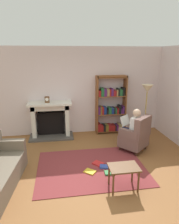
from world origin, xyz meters
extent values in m
plane|color=brown|center=(0.00, 0.00, 0.00)|extent=(14.00, 14.00, 0.00)
cube|color=silver|center=(0.00, 2.55, 1.35)|extent=(5.60, 0.10, 2.70)
cube|color=maroon|center=(0.00, 0.30, 0.01)|extent=(2.40, 1.80, 0.01)
cube|color=#4C4742|center=(-0.93, 2.18, 0.03)|extent=(1.31, 0.64, 0.05)
cube|color=black|center=(-0.93, 2.40, 0.40)|extent=(0.79, 0.20, 0.70)
cube|color=silver|center=(-1.43, 2.28, 0.52)|extent=(0.12, 0.44, 1.04)
cube|color=silver|center=(-0.43, 2.28, 0.52)|extent=(0.12, 0.44, 1.04)
cube|color=silver|center=(-0.93, 2.28, 0.96)|extent=(1.11, 0.44, 0.16)
cube|color=silver|center=(-0.93, 2.22, 1.07)|extent=(1.27, 0.56, 0.06)
cylinder|color=brown|center=(-1.00, 2.20, 1.19)|extent=(0.14, 0.14, 0.18)
cylinder|color=white|center=(-1.00, 2.14, 1.21)|extent=(0.10, 0.01, 0.10)
cube|color=brown|center=(0.51, 2.34, 0.92)|extent=(0.04, 0.32, 1.84)
cube|color=brown|center=(1.42, 2.34, 0.92)|extent=(0.04, 0.32, 1.84)
cube|color=brown|center=(0.96, 2.34, 1.82)|extent=(0.95, 0.32, 0.04)
cube|color=brown|center=(0.96, 2.34, 0.06)|extent=(0.91, 0.32, 0.02)
cube|color=maroon|center=(0.58, 2.33, 0.20)|extent=(0.09, 0.26, 0.25)
cube|color=maroon|center=(0.67, 2.33, 0.17)|extent=(0.08, 0.26, 0.19)
cube|color=black|center=(0.75, 2.33, 0.17)|extent=(0.07, 0.26, 0.20)
cube|color=brown|center=(0.84, 2.33, 0.17)|extent=(0.09, 0.26, 0.20)
cube|color=maroon|center=(0.93, 2.33, 0.17)|extent=(0.08, 0.26, 0.20)
cube|color=maroon|center=(1.01, 2.33, 0.16)|extent=(0.07, 0.26, 0.18)
cube|color=maroon|center=(1.08, 2.33, 0.17)|extent=(0.05, 0.26, 0.19)
cube|color=black|center=(1.13, 2.33, 0.16)|extent=(0.04, 0.26, 0.17)
cube|color=#4C1E59|center=(1.18, 2.33, 0.16)|extent=(0.06, 0.26, 0.18)
cube|color=#997F4C|center=(1.24, 2.33, 0.19)|extent=(0.04, 0.26, 0.23)
cube|color=#997F4C|center=(1.30, 2.33, 0.17)|extent=(0.06, 0.26, 0.19)
cube|color=navy|center=(1.38, 2.33, 0.16)|extent=(0.09, 0.26, 0.17)
cube|color=brown|center=(0.96, 2.34, 0.63)|extent=(0.91, 0.32, 0.02)
cube|color=#4C1E59|center=(0.57, 2.33, 0.76)|extent=(0.07, 0.26, 0.23)
cube|color=brown|center=(0.63, 2.33, 0.77)|extent=(0.04, 0.26, 0.25)
cube|color=maroon|center=(0.69, 2.33, 0.76)|extent=(0.06, 0.26, 0.23)
cube|color=navy|center=(0.76, 2.33, 0.76)|extent=(0.07, 0.26, 0.22)
cube|color=black|center=(0.84, 2.33, 0.73)|extent=(0.06, 0.26, 0.16)
cube|color=#1E592D|center=(0.92, 2.33, 0.75)|extent=(0.09, 0.26, 0.20)
cube|color=navy|center=(1.00, 2.33, 0.74)|extent=(0.07, 0.26, 0.19)
cube|color=black|center=(1.06, 2.33, 0.75)|extent=(0.04, 0.26, 0.20)
cube|color=#1E592D|center=(1.11, 2.33, 0.74)|extent=(0.05, 0.26, 0.18)
cube|color=maroon|center=(1.17, 2.33, 0.74)|extent=(0.06, 0.26, 0.18)
cube|color=black|center=(1.24, 2.33, 0.78)|extent=(0.07, 0.26, 0.26)
cube|color=#4C1E59|center=(1.30, 2.33, 0.73)|extent=(0.04, 0.26, 0.16)
cube|color=#4C1E59|center=(1.35, 2.33, 0.76)|extent=(0.06, 0.26, 0.23)
cube|color=brown|center=(0.96, 2.34, 1.21)|extent=(0.91, 0.32, 0.02)
cube|color=maroon|center=(0.57, 2.33, 1.31)|extent=(0.07, 0.26, 0.18)
cube|color=#1E592D|center=(0.67, 2.33, 1.35)|extent=(0.09, 0.26, 0.25)
cube|color=#4C1E59|center=(0.76, 2.33, 1.34)|extent=(0.08, 0.26, 0.23)
cube|color=#997F4C|center=(0.84, 2.33, 1.33)|extent=(0.07, 0.26, 0.22)
cube|color=maroon|center=(0.91, 2.33, 1.33)|extent=(0.05, 0.26, 0.21)
cube|color=#4C1E59|center=(0.97, 2.33, 1.34)|extent=(0.07, 0.26, 0.23)
cube|color=maroon|center=(1.05, 2.33, 1.31)|extent=(0.09, 0.26, 0.17)
cube|color=#997F4C|center=(1.13, 2.33, 1.31)|extent=(0.05, 0.26, 0.19)
cube|color=black|center=(1.18, 2.33, 1.33)|extent=(0.05, 0.26, 0.22)
cube|color=#1E592D|center=(1.25, 2.33, 1.32)|extent=(0.08, 0.26, 0.20)
cube|color=black|center=(1.33, 2.33, 1.35)|extent=(0.05, 0.26, 0.25)
cube|color=brown|center=(0.96, 2.34, 1.78)|extent=(0.91, 0.32, 0.02)
cylinder|color=#331E14|center=(1.29, 1.35, 0.06)|extent=(0.05, 0.05, 0.12)
cylinder|color=#331E14|center=(0.90, 1.02, 0.06)|extent=(0.05, 0.05, 0.12)
cylinder|color=#331E14|center=(1.60, 0.98, 0.06)|extent=(0.05, 0.05, 0.12)
cylinder|color=#331E14|center=(1.21, 0.65, 0.06)|extent=(0.05, 0.05, 0.12)
cube|color=brown|center=(1.25, 1.00, 0.27)|extent=(0.88, 0.87, 0.30)
cube|color=brown|center=(1.40, 0.82, 0.70)|extent=(0.59, 0.54, 0.55)
cube|color=brown|center=(1.45, 1.18, 0.53)|extent=(0.44, 0.49, 0.22)
cube|color=brown|center=(1.04, 0.83, 0.53)|extent=(0.44, 0.49, 0.22)
cube|color=white|center=(1.28, 0.96, 0.67)|extent=(0.37, 0.36, 0.50)
sphere|color=#D8AD8C|center=(1.28, 0.96, 1.04)|extent=(0.20, 0.20, 0.20)
cube|color=#191E3F|center=(1.21, 1.17, 0.47)|extent=(0.35, 0.38, 0.12)
cube|color=#191E3F|center=(1.09, 1.06, 0.47)|extent=(0.35, 0.38, 0.12)
cylinder|color=#191E3F|center=(1.09, 1.31, 0.21)|extent=(0.10, 0.10, 0.42)
cylinder|color=#191E3F|center=(0.97, 1.21, 0.21)|extent=(0.10, 0.10, 0.42)
cube|color=white|center=(1.07, 1.22, 0.77)|extent=(0.34, 0.31, 0.25)
cube|color=#746756|center=(-1.80, 0.68, 0.52)|extent=(0.71, 0.24, 0.24)
cube|color=brown|center=(0.48, -0.51, 0.45)|extent=(0.56, 0.39, 0.03)
cylinder|color=brown|center=(0.24, -0.66, 0.22)|extent=(0.04, 0.04, 0.44)
cylinder|color=brown|center=(0.72, -0.66, 0.22)|extent=(0.04, 0.04, 0.44)
cylinder|color=brown|center=(0.24, -0.35, 0.22)|extent=(0.04, 0.04, 0.44)
cylinder|color=brown|center=(0.72, -0.35, 0.22)|extent=(0.04, 0.04, 0.44)
cube|color=gold|center=(-0.06, 0.11, 0.02)|extent=(0.29, 0.29, 0.03)
cube|color=red|center=(0.18, 0.40, 0.03)|extent=(0.30, 0.30, 0.03)
cube|color=#267233|center=(0.35, -0.01, 0.03)|extent=(0.22, 0.17, 0.03)
cube|color=#334CA5|center=(0.29, 0.24, 0.03)|extent=(0.23, 0.19, 0.04)
cylinder|color=#B7933F|center=(1.84, 1.68, 0.01)|extent=(0.24, 0.24, 0.03)
cylinder|color=#B7933F|center=(1.84, 1.68, 0.73)|extent=(0.03, 0.03, 1.40)
cone|color=beige|center=(1.84, 1.68, 1.53)|extent=(0.32, 0.32, 0.22)
camera|label=1|loc=(-0.66, -3.66, 2.48)|focal=32.18mm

